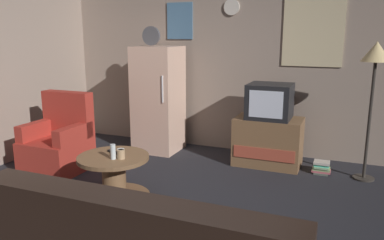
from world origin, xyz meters
name	(u,v)px	position (x,y,z in m)	size (l,w,h in m)	color
ground_plane	(150,218)	(0.00, 0.00, 0.00)	(12.00, 12.00, 0.00)	#232328
wall_with_art	(231,60)	(0.01, 2.45, 1.30)	(5.20, 0.12, 2.59)	gray
fridge	(158,99)	(-0.91, 1.96, 0.75)	(0.60, 0.62, 1.77)	beige
tv_stand	(268,141)	(0.70, 1.91, 0.31)	(0.84, 0.53, 0.62)	brown
crt_tv	(270,101)	(0.69, 1.91, 0.84)	(0.54, 0.51, 0.44)	black
standing_lamp	(375,63)	(1.85, 1.83, 1.36)	(0.32, 0.32, 1.59)	#332D28
coffee_table	(114,178)	(-0.54, 0.23, 0.23)	(0.72, 0.72, 0.47)	brown
wine_glass	(113,152)	(-0.48, 0.15, 0.54)	(0.05, 0.05, 0.15)	silver
mug_ceramic_white	(121,153)	(-0.43, 0.21, 0.51)	(0.08, 0.08, 0.09)	silver
mug_ceramic_tan	(121,154)	(-0.41, 0.18, 0.51)	(0.08, 0.08, 0.09)	tan
remote_control	(113,152)	(-0.59, 0.31, 0.48)	(0.15, 0.04, 0.02)	black
armchair	(59,143)	(-1.67, 0.74, 0.34)	(0.68, 0.68, 0.96)	#A52D23
book_stack	(321,167)	(1.38, 1.83, 0.07)	(0.22, 0.17, 0.15)	#575F54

